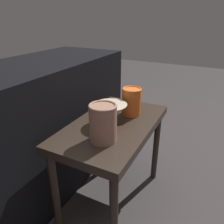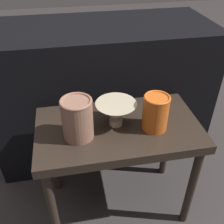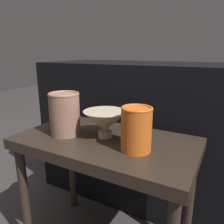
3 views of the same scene
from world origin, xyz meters
name	(u,v)px [view 3 (image 3 of 3)]	position (x,y,z in m)	size (l,w,h in m)	color
table	(106,155)	(0.00, 0.00, 0.44)	(0.67, 0.38, 0.51)	#2D231C
couch_backdrop	(148,131)	(0.00, 0.48, 0.38)	(1.17, 0.50, 0.77)	black
bowl	(105,122)	(-0.01, 0.01, 0.57)	(0.16, 0.16, 0.10)	#C1B293
vase_textured_left	(65,113)	(-0.16, -0.03, 0.60)	(0.12, 0.12, 0.17)	#996B56
vase_colorful_right	(136,128)	(0.14, -0.04, 0.59)	(0.10, 0.10, 0.15)	orange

